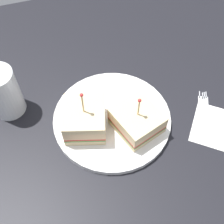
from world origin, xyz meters
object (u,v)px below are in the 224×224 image
sandwich_half_back (137,121)px  napkin (215,127)px  fork (204,109)px  sandwich_half_front (85,119)px  plate (112,119)px  drink_glass (4,94)px

sandwich_half_back → napkin: sandwich_half_back is taller
napkin → fork: fork is taller
sandwich_half_back → fork: size_ratio=0.91×
sandwich_half_front → sandwich_half_back: sandwich_half_front is taller
plate → drink_glass: (-9.83, -20.24, 4.47)cm
sandwich_half_back → drink_glass: (-13.50, -24.32, 1.51)cm
napkin → plate: bearing=-111.8°
sandwich_half_front → drink_glass: 17.79cm
plate → sandwich_half_back: sandwich_half_back is taller
fork → sandwich_half_front: bearing=-96.1°
plate → fork: size_ratio=2.06×
plate → napkin: plate is taller
napkin → fork: (-4.85, -0.31, 0.10)cm
sandwich_half_back → drink_glass: bearing=-119.0°
sandwich_half_front → drink_glass: (-10.35, -14.43, 0.99)cm
plate → drink_glass: bearing=-115.9°
sandwich_half_back → drink_glass: drink_glass is taller
sandwich_half_front → sandwich_half_back: size_ratio=1.01×
sandwich_half_back → drink_glass: 27.86cm
plate → sandwich_half_front: bearing=-84.8°
sandwich_half_front → drink_glass: size_ratio=0.98×
sandwich_half_front → napkin: sandwich_half_front is taller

